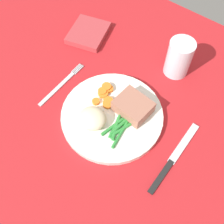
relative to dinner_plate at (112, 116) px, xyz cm
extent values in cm
cube|color=red|center=(-3.97, 1.48, -1.80)|extent=(120.00, 90.00, 2.00)
cylinder|color=white|center=(0.00, 0.00, 0.00)|extent=(24.93, 24.93, 1.60)
cube|color=#A86B56|center=(3.37, 3.93, 2.52)|extent=(8.87, 7.55, 3.44)
ellipsoid|color=beige|center=(-2.24, -4.49, 2.66)|extent=(6.55, 6.23, 3.73)
cylinder|color=orange|center=(-5.67, 3.45, 1.38)|extent=(2.17, 2.17, 1.15)
cylinder|color=orange|center=(-2.82, 2.19, 1.25)|extent=(2.44, 2.44, 0.91)
cylinder|color=orange|center=(-2.41, 1.74, 1.23)|extent=(2.54, 2.54, 0.86)
cylinder|color=orange|center=(-5.62, 5.13, 1.45)|extent=(2.41, 2.41, 1.29)
cylinder|color=orange|center=(-5.54, 3.22, 1.23)|extent=(2.18, 2.18, 0.86)
cylinder|color=orange|center=(-5.19, 0.25, 1.21)|extent=(1.89, 1.89, 0.81)
cylinder|color=orange|center=(-4.99, 5.21, 1.24)|extent=(2.28, 2.28, 0.88)
cylinder|color=orange|center=(-5.15, 3.21, 1.22)|extent=(2.44, 2.44, 0.85)
cylinder|color=#2D8C38|center=(2.76, -2.72, 1.17)|extent=(2.04, 5.71, 0.74)
cylinder|color=#2D8C38|center=(3.22, -2.79, 1.19)|extent=(3.14, 5.83, 0.78)
cylinder|color=#2D8C38|center=(4.88, -3.21, 1.17)|extent=(1.97, 7.92, 0.73)
cylinder|color=#2D8C38|center=(4.61, -1.49, 1.18)|extent=(2.72, 6.32, 0.77)
cylinder|color=#2D8C38|center=(3.50, -1.71, 1.24)|extent=(1.68, 5.81, 0.88)
cylinder|color=#2D8C38|center=(2.28, -2.80, 1.18)|extent=(2.21, 6.64, 0.75)
cylinder|color=#2D8C38|center=(2.78, -1.85, 1.18)|extent=(3.26, 7.32, 0.76)
cube|color=silver|center=(-16.67, -2.00, -0.60)|extent=(1.00, 13.00, 0.40)
cube|color=silver|center=(-17.27, 6.30, -0.60)|extent=(0.24, 3.60, 0.40)
cube|color=silver|center=(-16.87, 6.30, -0.60)|extent=(0.24, 3.60, 0.40)
cube|color=silver|center=(-16.47, 6.30, -0.60)|extent=(0.24, 3.60, 0.40)
cube|color=silver|center=(-16.07, 6.30, -0.60)|extent=(0.24, 3.60, 0.40)
cube|color=black|center=(17.67, -5.50, -0.60)|extent=(1.30, 9.00, 0.64)
cube|color=silver|center=(17.67, 4.50, -0.60)|extent=(1.70, 12.00, 0.40)
cylinder|color=silver|center=(4.90, 22.21, 4.36)|extent=(6.57, 6.57, 10.32)
cylinder|color=silver|center=(4.90, 22.21, 1.97)|extent=(6.04, 6.04, 5.54)
cube|color=#B2383D|center=(-22.71, 18.29, 0.06)|extent=(13.07, 14.09, 1.72)
camera|label=1|loc=(20.17, -26.63, 58.72)|focal=44.22mm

